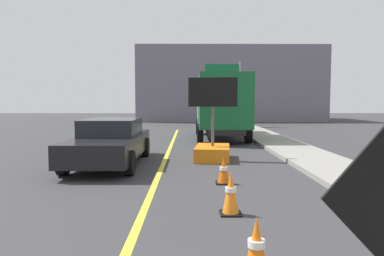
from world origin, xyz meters
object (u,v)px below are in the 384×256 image
at_px(pickup_car, 111,142).
at_px(traffic_cone_far_lane, 224,171).
at_px(highway_guide_sign, 230,82).
at_px(traffic_cone_near_sign, 256,248).
at_px(arrow_board_trailer, 213,145).
at_px(box_truck, 221,105).
at_px(traffic_cone_mid_lane, 231,193).

distance_m(pickup_car, traffic_cone_far_lane, 4.16).
distance_m(highway_guide_sign, traffic_cone_near_sign, 23.93).
relative_size(traffic_cone_near_sign, traffic_cone_far_lane, 1.07).
bearing_deg(arrow_board_trailer, pickup_car, -165.24).
relative_size(arrow_board_trailer, box_truck, 0.39).
distance_m(arrow_board_trailer, box_truck, 6.81).
relative_size(arrow_board_trailer, highway_guide_sign, 0.54).
height_order(box_truck, traffic_cone_far_lane, box_truck).
xyz_separation_m(pickup_car, traffic_cone_near_sign, (3.13, -7.05, -0.37)).
xyz_separation_m(arrow_board_trailer, box_truck, (0.87, 6.63, 1.27)).
bearing_deg(traffic_cone_far_lane, highway_guide_sign, 83.08).
xyz_separation_m(highway_guide_sign, traffic_cone_far_lane, (-2.33, -19.18, -3.12)).
bearing_deg(pickup_car, highway_guide_sign, 71.53).
bearing_deg(traffic_cone_near_sign, pickup_car, 113.90).
xyz_separation_m(traffic_cone_near_sign, traffic_cone_far_lane, (0.08, 4.43, -0.02)).
height_order(box_truck, traffic_cone_near_sign, box_truck).
relative_size(arrow_board_trailer, pickup_car, 0.55).
bearing_deg(arrow_board_trailer, highway_guide_sign, 81.47).
height_order(highway_guide_sign, traffic_cone_far_lane, highway_guide_sign).
height_order(arrow_board_trailer, traffic_cone_mid_lane, arrow_board_trailer).
distance_m(box_truck, traffic_cone_near_sign, 14.62).
height_order(pickup_car, traffic_cone_near_sign, pickup_car).
relative_size(highway_guide_sign, traffic_cone_mid_lane, 6.65).
bearing_deg(pickup_car, traffic_cone_near_sign, -66.10).
bearing_deg(traffic_cone_far_lane, traffic_cone_near_sign, -91.00).
bearing_deg(pickup_car, traffic_cone_far_lane, -39.28).
relative_size(arrow_board_trailer, traffic_cone_far_lane, 4.32).
distance_m(box_truck, traffic_cone_mid_lane, 12.46).
xyz_separation_m(pickup_car, traffic_cone_mid_lane, (3.10, -4.88, -0.33)).
relative_size(pickup_car, traffic_cone_mid_lane, 6.55).
distance_m(box_truck, pickup_car, 8.56).
bearing_deg(traffic_cone_far_lane, pickup_car, 140.72).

